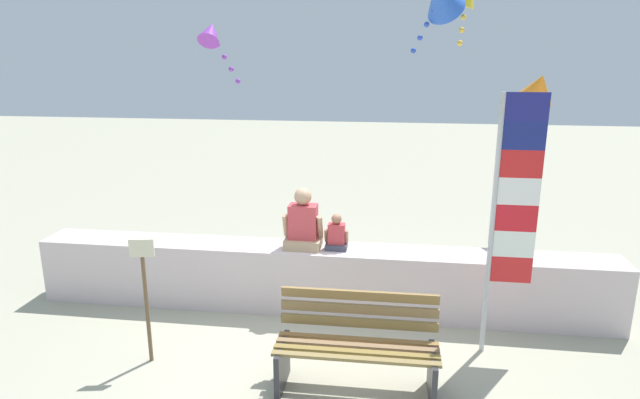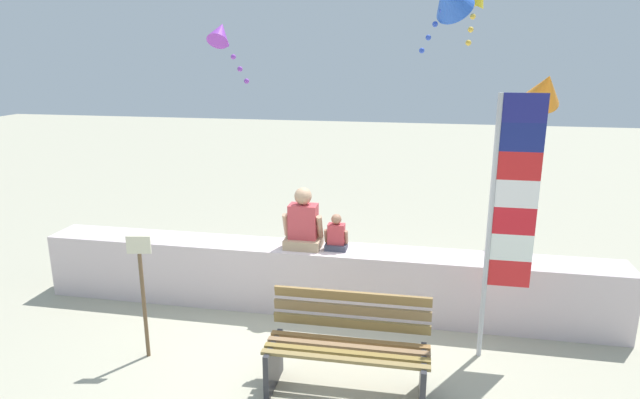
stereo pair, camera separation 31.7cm
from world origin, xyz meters
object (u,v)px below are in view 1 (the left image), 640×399
Objects in this scene: person_child at (336,235)px; kite_orange at (538,89)px; person_adult at (303,225)px; sign_post at (145,291)px; park_bench at (357,348)px; flag_banner at (509,205)px; kite_purple at (211,34)px.

person_child is 0.41× the size of kite_orange.
person_adult reaches higher than sign_post.
park_bench is at bearing -128.04° from kite_orange.
flag_banner is at bearing -18.34° from person_adult.
kite_purple is (-3.93, 2.89, 1.73)m from flag_banner.
kite_purple is at bearing 124.10° from park_bench.
person_adult is at bearing 45.80° from sign_post.
kite_purple reaches higher than flag_banner.
park_bench is 1.86m from person_adult.
person_child is at bearing -45.13° from kite_purple.
person_child is at bearing 0.05° from person_adult.
sign_post reaches higher than park_bench.
kite_purple is at bearing 96.48° from sign_post.
park_bench is at bearing -63.86° from person_adult.
kite_orange is at bearing 19.52° from person_adult.
park_bench is 1.50× the size of kite_purple.
person_adult is at bearing -50.96° from kite_purple.
kite_purple is at bearing 134.87° from person_child.
person_child is 2.24m from sign_post.
kite_purple is (-2.52, 3.72, 2.93)m from park_bench.
kite_orange is at bearing 22.52° from person_child.
kite_orange reaches higher than person_child.
kite_purple reaches higher than person_adult.
flag_banner is (1.78, -0.72, 0.64)m from person_child.
person_child is (-0.37, 1.56, 0.56)m from park_bench.
person_child is 3.87m from kite_purple.
person_child is (0.40, 0.00, -0.12)m from person_adult.
person_child is 0.16× the size of flag_banner.
person_adult is 2.35m from flag_banner.
kite_purple is 0.76× the size of sign_post.
person_adult is 3.58m from kite_purple.
kite_purple is at bearing 143.72° from flag_banner.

